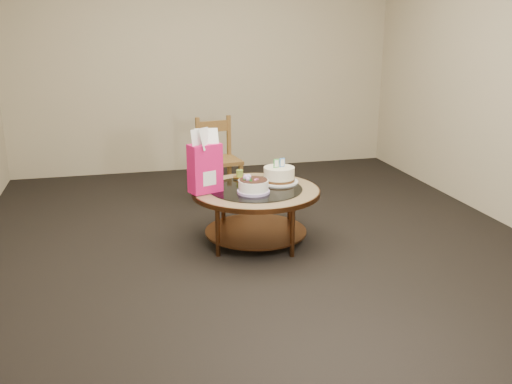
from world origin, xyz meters
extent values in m
plane|color=black|center=(0.00, 0.00, 0.00)|extent=(5.00, 5.00, 0.00)
cube|color=tan|center=(0.00, 2.50, 1.30)|extent=(4.50, 0.02, 2.60)
cube|color=tan|center=(0.00, -2.50, 1.30)|extent=(4.50, 0.02, 2.60)
cylinder|color=#532E17|center=(0.35, 0.20, 0.21)|extent=(0.04, 0.04, 0.42)
cylinder|color=#532E17|center=(-0.20, 0.35, 0.21)|extent=(0.04, 0.04, 0.42)
cylinder|color=#532E17|center=(-0.35, -0.20, 0.21)|extent=(0.04, 0.04, 0.42)
cylinder|color=#532E17|center=(0.20, -0.35, 0.21)|extent=(0.04, 0.04, 0.42)
cylinder|color=#532E17|center=(0.00, 0.00, 0.10)|extent=(0.82, 0.82, 0.02)
cylinder|color=#532E17|center=(0.00, 0.00, 0.43)|extent=(1.02, 1.02, 0.04)
cylinder|color=#9C7A56|center=(0.00, 0.00, 0.45)|extent=(1.00, 1.00, 0.01)
cylinder|color=black|center=(0.00, 0.00, 0.45)|extent=(0.74, 0.74, 0.01)
cylinder|color=#AD93D0|center=(-0.05, -0.11, 0.47)|extent=(0.25, 0.25, 0.02)
cylinder|color=silver|center=(-0.05, -0.11, 0.51)|extent=(0.23, 0.23, 0.10)
cylinder|color=black|center=(-0.05, -0.11, 0.56)|extent=(0.22, 0.22, 0.01)
sphere|color=#AD93D0|center=(-0.10, -0.10, 0.58)|extent=(0.05, 0.05, 0.05)
sphere|color=#AD93D0|center=(-0.07, -0.07, 0.58)|extent=(0.04, 0.04, 0.04)
sphere|color=#AD93D0|center=(-0.10, -0.13, 0.58)|extent=(0.04, 0.04, 0.04)
cone|color=#1F7629|center=(-0.07, -0.10, 0.57)|extent=(0.03, 0.03, 0.02)
cone|color=#1F7629|center=(-0.12, -0.11, 0.57)|extent=(0.03, 0.03, 0.02)
cone|color=#1F7629|center=(-0.06, -0.05, 0.57)|extent=(0.03, 0.02, 0.02)
cone|color=#1F7629|center=(-0.07, -0.15, 0.57)|extent=(0.03, 0.03, 0.02)
cylinder|color=white|center=(0.23, 0.13, 0.46)|extent=(0.31, 0.31, 0.01)
cylinder|color=#432813|center=(0.23, 0.13, 0.48)|extent=(0.26, 0.26, 0.02)
cylinder|color=beige|center=(0.23, 0.13, 0.54)|extent=(0.25, 0.25, 0.09)
cube|color=#4DB352|center=(0.20, 0.12, 0.62)|extent=(0.05, 0.02, 0.07)
cube|color=white|center=(0.20, 0.12, 0.62)|extent=(0.04, 0.02, 0.06)
cube|color=#4489E9|center=(0.26, 0.14, 0.62)|extent=(0.05, 0.02, 0.07)
cube|color=white|center=(0.26, 0.14, 0.62)|extent=(0.04, 0.02, 0.06)
cube|color=#CB1360|center=(-0.40, 0.01, 0.65)|extent=(0.28, 0.21, 0.38)
cube|color=white|center=(-0.40, 0.01, 0.58)|extent=(0.15, 0.17, 0.11)
cube|color=#DFC05C|center=(-0.06, 0.32, 0.46)|extent=(0.12, 0.12, 0.01)
cylinder|color=#C68A3E|center=(-0.06, 0.32, 0.47)|extent=(0.11, 0.11, 0.01)
cylinder|color=olive|center=(-0.06, 0.32, 0.50)|extent=(0.06, 0.06, 0.06)
cylinder|color=black|center=(-0.06, 0.32, 0.54)|extent=(0.00, 0.00, 0.01)
cube|color=brown|center=(-0.08, 1.18, 0.41)|extent=(0.43, 0.43, 0.04)
cube|color=brown|center=(-0.21, 1.00, 0.20)|extent=(0.04, 0.04, 0.41)
cube|color=brown|center=(0.11, 1.05, 0.20)|extent=(0.04, 0.04, 0.41)
cube|color=brown|center=(-0.26, 1.32, 0.20)|extent=(0.04, 0.04, 0.41)
cube|color=brown|center=(0.06, 1.37, 0.20)|extent=(0.04, 0.04, 0.41)
cube|color=brown|center=(-0.26, 1.32, 0.61)|extent=(0.04, 0.04, 0.42)
cube|color=brown|center=(0.06, 1.37, 0.61)|extent=(0.04, 0.04, 0.42)
cube|color=brown|center=(-0.10, 1.34, 0.72)|extent=(0.33, 0.08, 0.11)
camera|label=1|loc=(-1.04, -4.19, 1.74)|focal=40.00mm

